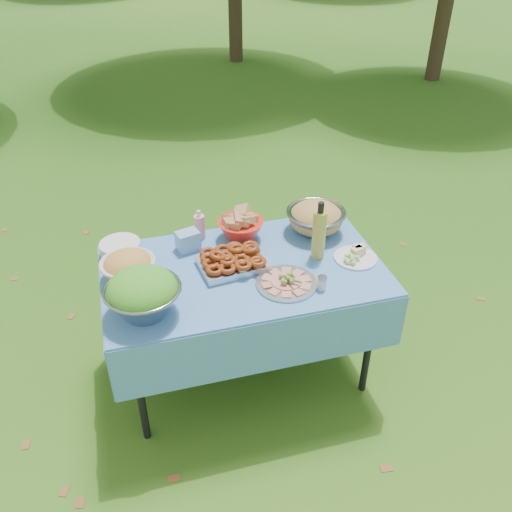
{
  "coord_description": "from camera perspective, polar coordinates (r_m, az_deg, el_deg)",
  "views": [
    {
      "loc": [
        -0.55,
        -2.24,
        2.43
      ],
      "look_at": [
        0.07,
        0.0,
        0.83
      ],
      "focal_mm": 38.0,
      "sensor_mm": 36.0,
      "label": 1
    }
  ],
  "objects": [
    {
      "name": "pasta_bowl_steel",
      "position": [
        3.13,
        6.31,
        4.06
      ],
      "size": [
        0.43,
        0.43,
        0.18
      ],
      "primitive_type": null,
      "rotation": [
        0.0,
        0.0,
        -0.32
      ],
      "color": "#909298",
      "rests_on": "picnic_table"
    },
    {
      "name": "cheese_plate",
      "position": [
        2.95,
        10.48,
        0.24
      ],
      "size": [
        0.29,
        0.29,
        0.06
      ],
      "primitive_type": "cylinder",
      "rotation": [
        0.0,
        0.0,
        0.29
      ],
      "color": "silver",
      "rests_on": "picnic_table"
    },
    {
      "name": "fried_tray",
      "position": [
        2.83,
        -2.47,
        -0.52
      ],
      "size": [
        0.37,
        0.28,
        0.08
      ],
      "primitive_type": "cube",
      "rotation": [
        0.0,
        0.0,
        0.12
      ],
      "color": "silver",
      "rests_on": "picnic_table"
    },
    {
      "name": "salad_bowl",
      "position": [
        2.54,
        -11.83,
        -3.89
      ],
      "size": [
        0.36,
        0.36,
        0.23
      ],
      "primitive_type": null,
      "rotation": [
        0.0,
        0.0,
        -0.01
      ],
      "color": "#909298",
      "rests_on": "picnic_table"
    },
    {
      "name": "pasta_bowl_white",
      "position": [
        2.8,
        -13.33,
        -1.04
      ],
      "size": [
        0.34,
        0.34,
        0.15
      ],
      "primitive_type": null,
      "rotation": [
        0.0,
        0.0,
        0.26
      ],
      "color": "silver",
      "rests_on": "picnic_table"
    },
    {
      "name": "sanitizer_bottle",
      "position": [
        3.07,
        -5.97,
        3.35
      ],
      "size": [
        0.08,
        0.08,
        0.17
      ],
      "primitive_type": "cylinder",
      "rotation": [
        0.0,
        0.0,
        -0.42
      ],
      "color": "pink",
      "rests_on": "picnic_table"
    },
    {
      "name": "picnic_table",
      "position": [
        3.08,
        -1.23,
        -7.04
      ],
      "size": [
        1.46,
        0.86,
        0.76
      ],
      "primitive_type": "cube",
      "color": "#84C7FF",
      "rests_on": "ground"
    },
    {
      "name": "charcuterie_platter",
      "position": [
        2.72,
        3.23,
        -2.37
      ],
      "size": [
        0.39,
        0.39,
        0.07
      ],
      "primitive_type": "cylinder",
      "rotation": [
        0.0,
        0.0,
        0.31
      ],
      "color": "#A6A9AD",
      "rests_on": "picnic_table"
    },
    {
      "name": "shaker",
      "position": [
        2.7,
        6.96,
        -2.81
      ],
      "size": [
        0.05,
        0.05,
        0.07
      ],
      "primitive_type": "cylinder",
      "rotation": [
        0.0,
        0.0,
        0.18
      ],
      "color": "silver",
      "rests_on": "picnic_table"
    },
    {
      "name": "wipes_box",
      "position": [
        2.99,
        -7.18,
        1.61
      ],
      "size": [
        0.14,
        0.12,
        0.11
      ],
      "primitive_type": "cube",
      "rotation": [
        0.0,
        0.0,
        0.27
      ],
      "color": "#82A7D0",
      "rests_on": "picnic_table"
    },
    {
      "name": "oil_bottle",
      "position": [
        2.87,
        6.67,
        2.73
      ],
      "size": [
        0.09,
        0.09,
        0.33
      ],
      "primitive_type": "cylinder",
      "rotation": [
        0.0,
        0.0,
        -0.3
      ],
      "color": "#ACA537",
      "rests_on": "picnic_table"
    },
    {
      "name": "plate_stack",
      "position": [
        3.03,
        -14.08,
        0.8
      ],
      "size": [
        0.26,
        0.26,
        0.07
      ],
      "primitive_type": "cylinder",
      "rotation": [
        0.0,
        0.0,
        -0.19
      ],
      "color": "silver",
      "rests_on": "picnic_table"
    },
    {
      "name": "bread_bowl",
      "position": [
        3.04,
        -1.63,
        3.28
      ],
      "size": [
        0.27,
        0.27,
        0.17
      ],
      "primitive_type": null,
      "rotation": [
        0.0,
        0.0,
        0.04
      ],
      "color": "red",
      "rests_on": "picnic_table"
    },
    {
      "name": "ground",
      "position": [
        3.35,
        -1.15,
        -11.92
      ],
      "size": [
        80.0,
        80.0,
        0.0
      ],
      "primitive_type": "plane",
      "color": "black",
      "rests_on": "ground"
    }
  ]
}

